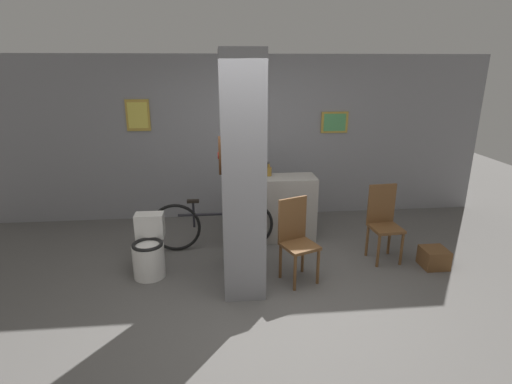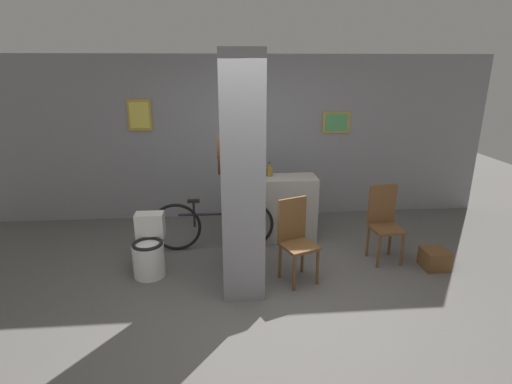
{
  "view_description": "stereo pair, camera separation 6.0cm",
  "coord_description": "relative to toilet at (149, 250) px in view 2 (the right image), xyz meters",
  "views": [
    {
      "loc": [
        -0.4,
        -3.75,
        2.45
      ],
      "look_at": [
        0.06,
        0.9,
        0.95
      ],
      "focal_mm": 28.0,
      "sensor_mm": 36.0,
      "label": 1
    },
    {
      "loc": [
        -0.34,
        -3.75,
        2.45
      ],
      "look_at": [
        0.06,
        0.9,
        0.95
      ],
      "focal_mm": 28.0,
      "sensor_mm": 36.0,
      "label": 2
    }
  ],
  "objects": [
    {
      "name": "floor_crate",
      "position": [
        3.54,
        -0.17,
        -0.18
      ],
      "size": [
        0.3,
        0.3,
        0.24
      ],
      "color": "brown",
      "rests_on": "ground_plane"
    },
    {
      "name": "bicycle",
      "position": [
        0.76,
        0.61,
        0.05
      ],
      "size": [
        1.67,
        0.42,
        0.73
      ],
      "color": "black",
      "rests_on": "ground_plane"
    },
    {
      "name": "pillar_center",
      "position": [
        1.11,
        -0.22,
        1.0
      ],
      "size": [
        0.48,
        0.99,
        2.6
      ],
      "color": "gray",
      "rests_on": "ground_plane"
    },
    {
      "name": "chair_near_pillar",
      "position": [
        1.74,
        -0.27,
        0.23
      ],
      "size": [
        0.48,
        0.48,
        0.99
      ],
      "rotation": [
        0.0,
        0.0,
        0.38
      ],
      "color": "brown",
      "rests_on": "ground_plane"
    },
    {
      "name": "ground_plane",
      "position": [
        1.26,
        -0.72,
        -0.3
      ],
      "size": [
        14.0,
        14.0,
        0.0
      ],
      "primitive_type": "plane",
      "color": "#5B5956"
    },
    {
      "name": "bottle_short",
      "position": [
        1.57,
        0.97,
        0.7
      ],
      "size": [
        0.09,
        0.09,
        0.21
      ],
      "color": "olive",
      "rests_on": "counter_shelf"
    },
    {
      "name": "wall_back",
      "position": [
        1.26,
        1.91,
        1.0
      ],
      "size": [
        8.0,
        0.09,
        2.6
      ],
      "color": "gray",
      "rests_on": "ground_plane"
    },
    {
      "name": "toilet",
      "position": [
        0.0,
        0.0,
        0.0
      ],
      "size": [
        0.38,
        0.54,
        0.71
      ],
      "color": "white",
      "rests_on": "ground_plane"
    },
    {
      "name": "bottle_tall",
      "position": [
        1.44,
        0.92,
        0.72
      ],
      "size": [
        0.09,
        0.09,
        0.26
      ],
      "color": "#267233",
      "rests_on": "counter_shelf"
    },
    {
      "name": "counter_shelf",
      "position": [
        1.59,
        0.89,
        0.16
      ],
      "size": [
        1.29,
        0.44,
        0.93
      ],
      "color": "gray",
      "rests_on": "ground_plane"
    },
    {
      "name": "chair_by_doorway",
      "position": [
        2.97,
        0.14,
        0.23
      ],
      "size": [
        0.4,
        0.4,
        0.99
      ],
      "rotation": [
        0.0,
        0.0,
        0.08
      ],
      "color": "brown",
      "rests_on": "ground_plane"
    }
  ]
}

